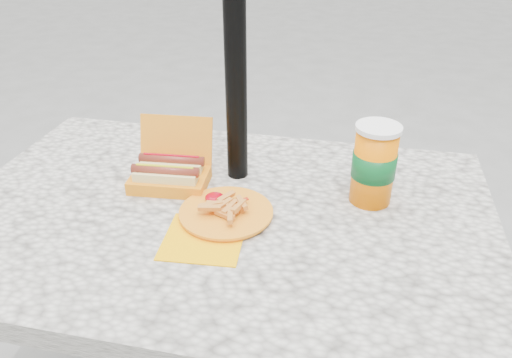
% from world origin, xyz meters
% --- Properties ---
extents(picnic_table, '(1.20, 0.80, 0.75)m').
position_xyz_m(picnic_table, '(0.00, 0.00, 0.64)').
color(picnic_table, beige).
rests_on(picnic_table, ground).
extents(umbrella_pole, '(0.05, 0.05, 2.20)m').
position_xyz_m(umbrella_pole, '(0.00, 0.16, 1.10)').
color(umbrella_pole, black).
rests_on(umbrella_pole, ground).
extents(hotdog_box, '(0.19, 0.17, 0.14)m').
position_xyz_m(hotdog_box, '(-0.15, 0.08, 0.78)').
color(hotdog_box, orange).
rests_on(hotdog_box, picnic_table).
extents(fries_plate, '(0.21, 0.28, 0.04)m').
position_xyz_m(fries_plate, '(0.02, -0.03, 0.76)').
color(fries_plate, '#FFAC00').
rests_on(fries_plate, picnic_table).
extents(soda_cup, '(0.10, 0.10, 0.19)m').
position_xyz_m(soda_cup, '(0.32, 0.11, 0.84)').
color(soda_cup, '#FF7400').
rests_on(soda_cup, picnic_table).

